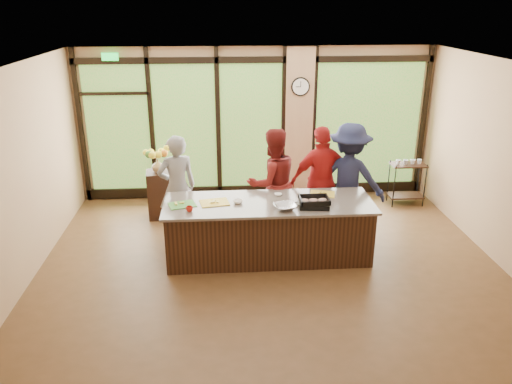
{
  "coord_description": "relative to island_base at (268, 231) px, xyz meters",
  "views": [
    {
      "loc": [
        -0.7,
        -6.71,
        3.8
      ],
      "look_at": [
        -0.19,
        0.4,
        1.05
      ],
      "focal_mm": 35.0,
      "sensor_mm": 36.0,
      "label": 1
    }
  ],
  "objects": [
    {
      "name": "floor",
      "position": [
        0.0,
        -0.3,
        -0.44
      ],
      "size": [
        7.0,
        7.0,
        0.0
      ],
      "primitive_type": "plane",
      "color": "#4E351B",
      "rests_on": "ground"
    },
    {
      "name": "ceiling",
      "position": [
        0.0,
        -0.3,
        2.56
      ],
      "size": [
        7.0,
        7.0,
        0.0
      ],
      "primitive_type": "plane",
      "rotation": [
        3.14,
        0.0,
        0.0
      ],
      "color": "white",
      "rests_on": "back_wall"
    },
    {
      "name": "back_wall",
      "position": [
        0.0,
        2.7,
        1.06
      ],
      "size": [
        7.0,
        0.0,
        7.0
      ],
      "primitive_type": "plane",
      "rotation": [
        1.57,
        0.0,
        0.0
      ],
      "color": "tan",
      "rests_on": "floor"
    },
    {
      "name": "left_wall",
      "position": [
        -3.5,
        -0.3,
        1.06
      ],
      "size": [
        0.0,
        6.0,
        6.0
      ],
      "primitive_type": "plane",
      "rotation": [
        1.57,
        0.0,
        1.57
      ],
      "color": "tan",
      "rests_on": "floor"
    },
    {
      "name": "right_wall",
      "position": [
        3.5,
        -0.3,
        1.06
      ],
      "size": [
        0.0,
        6.0,
        6.0
      ],
      "primitive_type": "plane",
      "rotation": [
        1.57,
        0.0,
        -1.57
      ],
      "color": "tan",
      "rests_on": "floor"
    },
    {
      "name": "window_wall",
      "position": [
        0.16,
        2.65,
        0.95
      ],
      "size": [
        6.9,
        0.12,
        3.0
      ],
      "color": "tan",
      "rests_on": "floor"
    },
    {
      "name": "island_base",
      "position": [
        0.0,
        0.0,
        0.0
      ],
      "size": [
        3.1,
        1.0,
        0.88
      ],
      "primitive_type": "cube",
      "color": "black",
      "rests_on": "floor"
    },
    {
      "name": "countertop",
      "position": [
        0.0,
        0.0,
        0.46
      ],
      "size": [
        3.2,
        1.1,
        0.04
      ],
      "primitive_type": "cube",
      "color": "slate",
      "rests_on": "island_base"
    },
    {
      "name": "wall_clock",
      "position": [
        0.85,
        2.57,
        1.81
      ],
      "size": [
        0.36,
        0.04,
        0.36
      ],
      "color": "black",
      "rests_on": "window_wall"
    },
    {
      "name": "cook_left",
      "position": [
        -1.45,
        0.84,
        0.45
      ],
      "size": [
        0.75,
        0.61,
        1.78
      ],
      "primitive_type": "imported",
      "rotation": [
        0.0,
        0.0,
        3.47
      ],
      "color": "gray",
      "rests_on": "floor"
    },
    {
      "name": "cook_midleft",
      "position": [
        0.14,
        0.81,
        0.49
      ],
      "size": [
        1.09,
        0.97,
        1.87
      ],
      "primitive_type": "imported",
      "rotation": [
        0.0,
        0.0,
        3.48
      ],
      "color": "maroon",
      "rests_on": "floor"
    },
    {
      "name": "cook_midright",
      "position": [
        0.99,
        0.86,
        0.5
      ],
      "size": [
        1.16,
        0.64,
        1.88
      ],
      "primitive_type": "imported",
      "rotation": [
        0.0,
        0.0,
        3.32
      ],
      "color": "#A91A1A",
      "rests_on": "floor"
    },
    {
      "name": "cook_right",
      "position": [
        1.45,
        0.85,
        0.52
      ],
      "size": [
        1.43,
        1.16,
        1.92
      ],
      "primitive_type": "imported",
      "rotation": [
        0.0,
        0.0,
        2.71
      ],
      "color": "#1B1F3C",
      "rests_on": "floor"
    },
    {
      "name": "roasting_pan",
      "position": [
        0.66,
        -0.23,
        0.52
      ],
      "size": [
        0.47,
        0.39,
        0.08
      ],
      "primitive_type": "cube",
      "rotation": [
        0.0,
        0.0,
        -0.12
      ],
      "color": "black",
      "rests_on": "countertop"
    },
    {
      "name": "mixing_bowl",
      "position": [
        0.21,
        -0.3,
        0.52
      ],
      "size": [
        0.39,
        0.39,
        0.08
      ],
      "primitive_type": "imported",
      "rotation": [
        0.0,
        0.0,
        0.28
      ],
      "color": "silver",
      "rests_on": "countertop"
    },
    {
      "name": "cutting_board_left",
      "position": [
        -1.31,
        -0.02,
        0.49
      ],
      "size": [
        0.46,
        0.39,
        0.01
      ],
      "primitive_type": "cube",
      "rotation": [
        0.0,
        0.0,
        0.29
      ],
      "color": "#438D33",
      "rests_on": "countertop"
    },
    {
      "name": "cutting_board_center",
      "position": [
        -0.83,
        0.03,
        0.49
      ],
      "size": [
        0.48,
        0.39,
        0.01
      ],
      "primitive_type": "cube",
      "rotation": [
        0.0,
        0.0,
        0.18
      ],
      "color": "gold",
      "rests_on": "countertop"
    },
    {
      "name": "cutting_board_right",
      "position": [
        0.88,
        0.27,
        0.49
      ],
      "size": [
        0.45,
        0.38,
        0.01
      ],
      "primitive_type": "cube",
      "rotation": [
        0.0,
        0.0,
        -0.26
      ],
      "color": "gold",
      "rests_on": "countertop"
    },
    {
      "name": "prep_bowl_near",
      "position": [
        -0.47,
        -0.01,
        0.5
      ],
      "size": [
        0.18,
        0.18,
        0.05
      ],
      "primitive_type": "imported",
      "rotation": [
        0.0,
        0.0,
        -0.25
      ],
      "color": "white",
      "rests_on": "countertop"
    },
    {
      "name": "prep_bowl_mid",
      "position": [
        0.44,
        -0.15,
        0.5
      ],
      "size": [
        0.15,
        0.15,
        0.04
      ],
      "primitive_type": "imported",
      "rotation": [
        0.0,
        0.0,
        0.28
      ],
      "color": "white",
      "rests_on": "countertop"
    },
    {
      "name": "prep_bowl_far",
      "position": [
        0.18,
        0.27,
        0.49
      ],
      "size": [
        0.12,
        0.12,
        0.03
      ],
      "primitive_type": "imported",
      "rotation": [
        0.0,
        0.0,
        0.0
      ],
      "color": "white",
      "rests_on": "countertop"
    },
    {
      "name": "red_ramekin",
      "position": [
        -1.19,
        -0.27,
        0.52
      ],
      "size": [
        0.13,
        0.13,
        0.08
      ],
      "primitive_type": "imported",
      "rotation": [
        0.0,
        0.0,
        -0.33
      ],
      "color": "#B31E11",
      "rests_on": "countertop"
    },
    {
      "name": "flower_stand",
      "position": [
        -1.86,
        1.69,
        0.0
      ],
      "size": [
        0.48,
        0.48,
        0.88
      ],
      "primitive_type": "cube",
      "rotation": [
        0.0,
        0.0,
        0.1
      ],
      "color": "black",
      "rests_on": "floor"
    },
    {
      "name": "flower_vase",
      "position": [
        -1.86,
        1.69,
        0.56
      ],
      "size": [
        0.26,
        0.26,
        0.24
      ],
      "primitive_type": "imported",
      "rotation": [
        0.0,
        0.0,
        0.19
      ],
      "color": "#957951",
      "rests_on": "flower_stand"
    },
    {
      "name": "bar_cart",
      "position": [
        2.93,
        1.98,
        0.11
      ],
      "size": [
        0.67,
        0.39,
        0.92
      ],
      "rotation": [
        0.0,
        0.0,
        -0.01
      ],
      "color": "black",
      "rests_on": "floor"
    }
  ]
}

